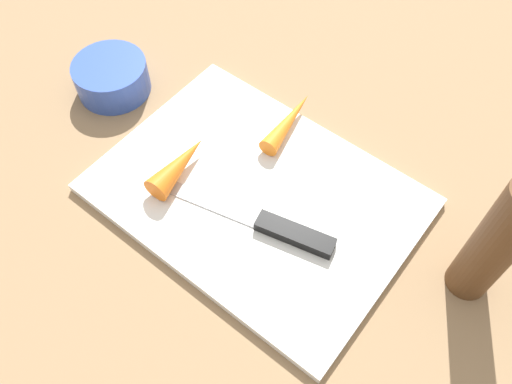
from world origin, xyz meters
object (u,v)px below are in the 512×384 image
Objects in this scene: knife at (284,230)px; carrot_short at (179,165)px; cutting_board at (256,195)px; pepper_grinder at (496,244)px; carrot_long at (289,121)px; small_bowl at (112,77)px.

knife is 2.21× the size of carrot_short.
knife is (0.06, -0.02, 0.01)m from cutting_board.
carrot_short reaches higher than cutting_board.
pepper_grinder is (0.24, 0.06, 0.08)m from cutting_board.
cutting_board is 3.48× the size of carrot_long.
carrot_long is 1.15× the size of carrot_short.
carrot_short is 0.18m from small_bowl.
small_bowl is at bearing 67.94° from carrot_short.
small_bowl is (-0.32, 0.04, 0.00)m from knife.
carrot_short is (-0.15, -0.01, 0.01)m from knife.
carrot_long is 1.05× the size of small_bowl.
pepper_grinder reaches higher than cutting_board.
small_bowl is at bearing -21.09° from knife.
carrot_long is at bearing 170.30° from pepper_grinder.
carrot_long is 0.25m from small_bowl.
small_bowl is at bearing 102.89° from carrot_long.
knife is at bearing -90.94° from carrot_short.
pepper_grinder reaches higher than knife.
knife is at bearing -7.56° from small_bowl.
carrot_short is at bearing -9.38° from knife.
cutting_board is 2.07× the size of pepper_grinder.
knife is 1.15× the size of pepper_grinder.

